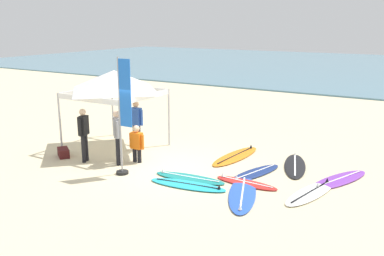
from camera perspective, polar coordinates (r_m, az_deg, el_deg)
ground_plane at (r=12.97m, az=-3.20°, el=-5.41°), size 80.00×80.00×0.00m
sea at (r=44.45m, az=22.19°, el=7.50°), size 80.00×36.00×0.10m
canopy_tent at (r=14.64m, az=-10.39°, el=6.24°), size 2.75×2.75×2.75m
surfboard_purple at (r=12.63m, az=19.16°, el=-6.57°), size 1.47×2.43×0.19m
surfboard_cyan at (r=11.57m, az=-0.55°, el=-7.65°), size 2.26×0.88×0.19m
surfboard_navy at (r=12.60m, az=8.51°, el=-5.96°), size 1.11×2.13×0.19m
surfboard_white at (r=11.49m, az=15.65°, el=-8.36°), size 1.08×2.34×0.19m
surfboard_orange at (r=14.05m, az=5.88°, el=-3.77°), size 0.92×2.60×0.19m
surfboard_black at (r=13.44m, az=13.66°, el=-4.93°), size 1.33×2.43×0.19m
surfboard_blue at (r=11.09m, az=6.79°, el=-8.76°), size 1.58×2.63×0.19m
surfboard_teal at (r=12.07m, az=-0.36°, el=-6.71°), size 2.17×0.76×0.19m
surfboard_red at (r=11.81m, az=7.27°, el=-7.31°), size 1.84×0.57×0.19m
person_grey at (r=13.23m, az=-10.01°, el=-0.73°), size 0.41×0.43×1.71m
person_blue at (r=14.68m, az=-7.50°, el=0.82°), size 0.55×0.23×1.71m
person_black at (r=13.72m, az=-14.34°, el=-0.43°), size 0.33×0.52×1.71m
person_orange at (r=13.42m, az=-7.45°, el=-1.90°), size 0.55×0.23×1.20m
banner_flag at (r=12.14m, az=-9.21°, el=0.81°), size 0.60×0.36×3.40m
gear_bag_near_tent at (r=14.62m, az=-16.89°, el=-3.18°), size 0.68×0.60×0.28m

